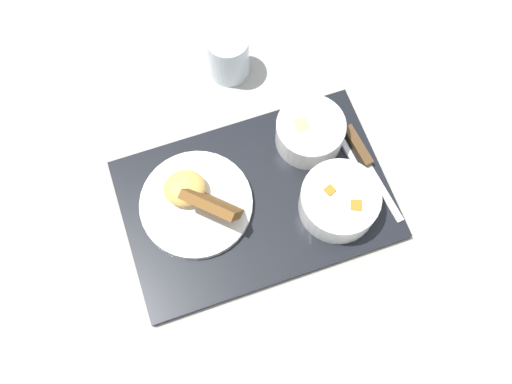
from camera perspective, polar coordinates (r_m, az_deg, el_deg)
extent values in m
plane|color=#ADA89E|center=(0.93, 0.00, -0.98)|extent=(4.00, 4.00, 0.00)
cube|color=black|center=(0.92, 0.00, -0.82)|extent=(0.47, 0.33, 0.02)
cylinder|color=white|center=(0.89, 8.72, -1.00)|extent=(0.13, 0.13, 0.06)
torus|color=white|center=(0.87, 8.96, -0.45)|extent=(0.13, 0.13, 0.01)
cylinder|color=#8EBC6B|center=(0.87, 9.41, -1.22)|extent=(0.04, 0.04, 0.02)
cylinder|color=#8EBC6B|center=(0.88, 9.82, -0.58)|extent=(0.05, 0.05, 0.02)
cylinder|color=#8EBC6B|center=(0.88, 10.41, -0.40)|extent=(0.05, 0.05, 0.01)
cylinder|color=#8EBC6B|center=(0.88, 10.07, 0.35)|extent=(0.05, 0.05, 0.01)
cube|color=orange|center=(0.88, 9.84, -0.03)|extent=(0.02, 0.02, 0.01)
cube|color=orange|center=(0.87, 8.42, -0.58)|extent=(0.02, 0.02, 0.01)
cube|color=orange|center=(0.88, 8.80, 0.43)|extent=(0.02, 0.02, 0.01)
cube|color=orange|center=(0.87, 10.43, -1.50)|extent=(0.02, 0.02, 0.01)
cube|color=orange|center=(0.87, 7.74, 0.08)|extent=(0.02, 0.02, 0.01)
cylinder|color=white|center=(0.94, 5.69, 6.28)|extent=(0.12, 0.12, 0.06)
torus|color=white|center=(0.91, 5.84, 6.99)|extent=(0.12, 0.12, 0.01)
cylinder|color=#939E56|center=(0.93, 5.71, 6.37)|extent=(0.10, 0.10, 0.05)
cube|color=#B2C170|center=(0.91, 4.77, 6.92)|extent=(0.02, 0.02, 0.02)
cylinder|color=white|center=(0.91, -6.31, -1.25)|extent=(0.19, 0.19, 0.01)
ellipsoid|color=#EAB756|center=(0.90, -7.51, 0.42)|extent=(0.07, 0.06, 0.04)
cube|color=brown|center=(0.87, -4.51, -1.26)|extent=(0.10, 0.10, 0.09)
cube|color=silver|center=(0.94, 13.36, -0.16)|extent=(0.03, 0.11, 0.00)
cube|color=#51381E|center=(0.96, 10.66, 4.77)|extent=(0.03, 0.08, 0.02)
ellipsoid|color=silver|center=(0.94, 11.45, 0.92)|extent=(0.04, 0.05, 0.01)
cube|color=silver|center=(0.96, 9.62, 4.27)|extent=(0.02, 0.09, 0.01)
cylinder|color=silver|center=(1.01, -2.91, 14.16)|extent=(0.08, 0.08, 0.09)
cylinder|color=silver|center=(1.02, -2.86, 13.62)|extent=(0.06, 0.06, 0.06)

